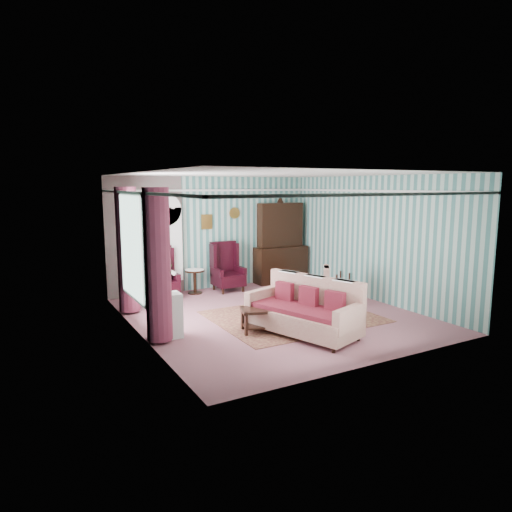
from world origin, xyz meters
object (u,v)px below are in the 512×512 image
nest_table (339,282)px  sofa (303,305)px  coffee_table (264,320)px  round_side_table (195,282)px  plant_stand (165,316)px  wingback_left (161,273)px  seated_woman (161,275)px  wingback_right (228,267)px  bookcase (166,250)px  dresser_hutch (281,240)px  floral_armchair (314,285)px

nest_table → sofa: (-2.65, -2.23, 0.28)m
nest_table → coffee_table: 3.61m
round_side_table → plant_stand: (-1.70, -2.90, 0.10)m
wingback_left → sofa: wingback_left is taller
seated_woman → coffee_table: size_ratio=1.40×
wingback_right → coffee_table: 3.42m
bookcase → round_side_table: bookcase is taller
round_side_table → coffee_table: (0.00, -3.44, -0.08)m
seated_woman → plant_stand: 2.87m
coffee_table → wingback_right: bearing=75.6°
plant_stand → dresser_hutch: bearing=35.1°
dresser_hutch → seated_woman: dresser_hutch is taller
round_side_table → floral_armchair: (1.88, -2.40, 0.18)m
nest_table → floral_armchair: size_ratio=0.56×
nest_table → floral_armchair: 1.48m
dresser_hutch → wingback_right: (-1.75, -0.27, -0.55)m
sofa → seated_woman: bearing=2.0°
wingback_right → coffee_table: bearing=-104.4°
wingback_left → wingback_right: same height
sofa → coffee_table: bearing=27.9°
wingback_right → round_side_table: (-0.85, 0.15, -0.33)m
bookcase → plant_stand: (-1.05, -3.14, -0.72)m
dresser_hutch → wingback_right: size_ratio=1.89×
seated_woman → round_side_table: 0.96m
wingback_right → wingback_left: bearing=180.0°
wingback_right → plant_stand: size_ratio=1.56×
seated_woman → coffee_table: seated_woman is taller
floral_armchair → round_side_table: bearing=74.2°
plant_stand → wingback_left: bearing=73.8°
seated_woman → nest_table: 4.37m
bookcase → wingback_left: bearing=-122.7°
dresser_hutch → wingback_left: bearing=-175.6°
dresser_hutch → floral_armchair: (-0.72, -2.52, -0.70)m
sofa → plant_stand: bearing=46.6°
sofa → wingback_left: bearing=2.0°
nest_table → floral_armchair: (-1.29, -0.70, 0.21)m
bookcase → nest_table: 4.37m
round_side_table → nest_table: bearing=-28.2°
plant_stand → coffee_table: size_ratio=0.95×
dresser_hutch → round_side_table: (-2.60, -0.12, -0.88)m
bookcase → floral_armchair: bookcase is taller
floral_armchair → bookcase: bearing=79.9°
plant_stand → sofa: (2.22, -1.03, 0.15)m
wingback_right → seated_woman: size_ratio=1.06×
wingback_left → dresser_hutch: bearing=4.4°
sofa → coffee_table: sofa is taller
nest_table → sofa: size_ratio=0.26×
floral_armchair → coffee_table: (-1.88, -1.04, -0.26)m
wingback_right → sofa: wingback_right is taller
bookcase → sofa: 4.37m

